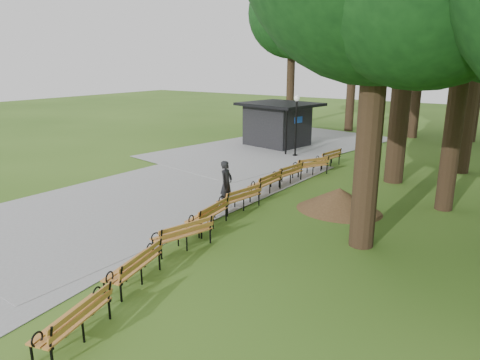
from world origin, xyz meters
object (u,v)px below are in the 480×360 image
Objects in this scene: bench_4 at (239,198)px; bench_6 at (286,174)px; person at (226,183)px; dirt_mound at (339,199)px; bench_0 at (73,320)px; bench_7 at (310,166)px; bench_2 at (182,234)px; bench_1 at (133,266)px; lamp_post at (296,113)px; bench_5 at (265,183)px; bench_8 at (327,158)px; kiosk at (277,124)px; bench_3 at (207,215)px.

bench_4 is 1.00× the size of bench_6.
person is 3.94m from bench_6.
bench_4 is at bearing -147.31° from dirt_mound.
bench_0 and bench_6 have the same top height.
person is 0.88× the size of bench_7.
bench_2 and bench_4 have the same top height.
bench_1 is 1.00× the size of bench_6.
bench_4 is (2.58, -9.20, -1.96)m from lamp_post.
bench_5 is 5.72m from bench_8.
dirt_mound is at bearing 63.81° from bench_6.
person is 0.50× the size of lamp_post.
kiosk reaches higher than bench_2.
bench_3 is (-0.42, 1.64, 0.00)m from bench_2.
kiosk is at bearing -110.67° from bench_7.
kiosk reaches higher than bench_8.
dirt_mound is at bearing 85.08° from bench_5.
bench_4 reaches higher than dirt_mound.
bench_5 is at bearing -52.35° from kiosk.
kiosk reaches higher than bench_7.
bench_2 and bench_3 have the same top height.
dirt_mound is 6.10m from bench_2.
bench_5 is (2.31, -6.99, -1.96)m from lamp_post.
kiosk is (-4.41, 11.34, 0.51)m from person.
bench_1 is at bearing -171.58° from person.
person is 0.88× the size of bench_1.
bench_5 is 1.00× the size of bench_8.
bench_2 and bench_5 have the same top height.
bench_1 is 1.00× the size of bench_2.
bench_6 is at bearing 147.48° from dirt_mound.
person is 7.86m from bench_8.
bench_2 is at bearing -59.29° from kiosk.
person is 2.18m from bench_5.
kiosk is 12.50m from dirt_mound.
lamp_post is at bearing -155.36° from bench_4.
bench_1 and bench_2 have the same top height.
bench_3 is 1.00× the size of bench_8.
bench_7 is (-1.82, 13.97, 0.00)m from bench_0.
bench_4 is at bearing 178.50° from bench_3.
bench_4 is at bearing 28.12° from bench_7.
bench_1 and bench_8 have the same top height.
kiosk is 7.48m from bench_7.
lamp_post is (2.47, -2.24, 1.05)m from kiosk.
bench_6 is 1.00× the size of bench_7.
bench_5 is at bearing -164.19° from bench_4.
lamp_post is 1.77× the size of bench_8.
bench_4 is at bearing -55.94° from kiosk.
lamp_post is 7.62m from bench_5.
dirt_mound is 1.35× the size of bench_3.
bench_5 and bench_6 have the same top height.
person is at bearing -90.00° from bench_4.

